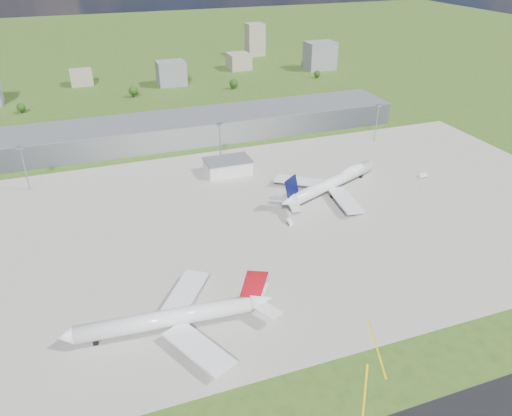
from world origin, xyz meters
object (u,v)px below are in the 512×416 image
object	(u,v)px
tug_yellow	(200,279)
van_white_near	(290,222)
airliner_red_twin	(174,318)
airliner_blue_quad	(333,182)
van_white_far	(423,176)

from	to	relation	value
tug_yellow	van_white_near	distance (m)	60.10
airliner_red_twin	airliner_blue_quad	bearing A→B (deg)	-138.38
airliner_blue_quad	van_white_far	bearing A→B (deg)	-25.37
airliner_red_twin	van_white_far	size ratio (longest dim) A/B	14.30
airliner_red_twin	tug_yellow	world-z (taller)	airliner_red_twin
airliner_blue_quad	van_white_near	world-z (taller)	airliner_blue_quad
airliner_blue_quad	tug_yellow	xyz separation A→B (m)	(-89.20, -54.17, -4.72)
airliner_blue_quad	tug_yellow	bearing A→B (deg)	-171.65
airliner_blue_quad	van_white_near	xyz separation A→B (m)	(-36.66, -24.98, -4.42)
airliner_red_twin	airliner_blue_quad	distance (m)	131.51
airliner_blue_quad	van_white_near	distance (m)	44.58
airliner_blue_quad	tug_yellow	distance (m)	104.46
van_white_far	tug_yellow	bearing A→B (deg)	-173.90
airliner_red_twin	van_white_near	size ratio (longest dim) A/B	16.19
van_white_near	airliner_red_twin	bearing A→B (deg)	129.94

